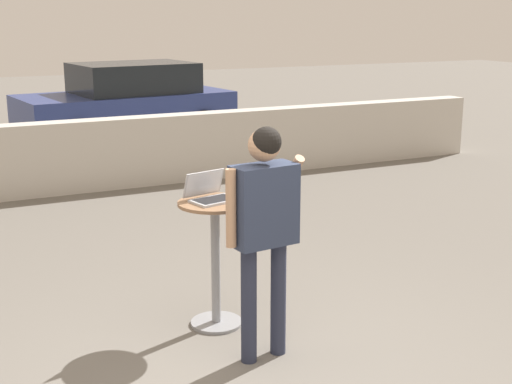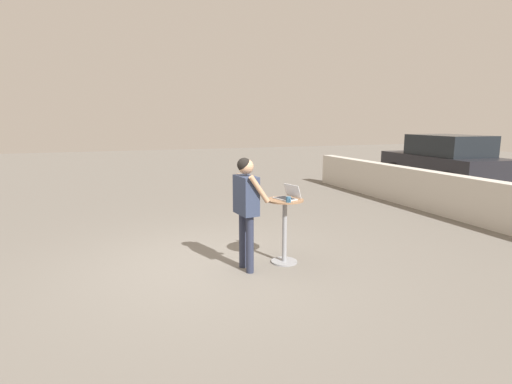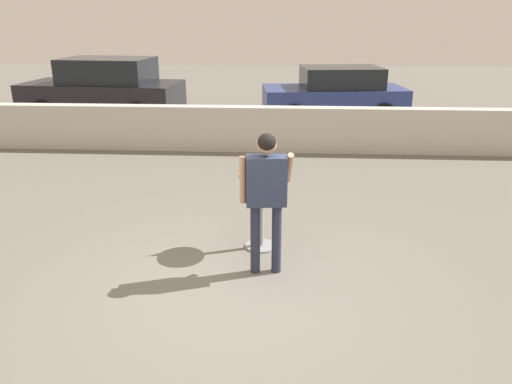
# 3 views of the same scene
# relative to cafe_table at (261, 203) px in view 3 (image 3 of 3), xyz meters

# --- Properties ---
(ground_plane) EXTENTS (50.00, 50.00, 0.00)m
(ground_plane) POSITION_rel_cafe_table_xyz_m (-0.22, -1.13, -0.61)
(ground_plane) COLOR slate
(pavement_kerb) EXTENTS (13.46, 0.35, 0.97)m
(pavement_kerb) POSITION_rel_cafe_table_xyz_m (-0.22, 4.80, -0.13)
(pavement_kerb) COLOR beige
(pavement_kerb) RESTS_ON ground_plane
(cafe_table) EXTENTS (0.56, 0.56, 1.00)m
(cafe_table) POSITION_rel_cafe_table_xyz_m (0.00, 0.00, 0.00)
(cafe_table) COLOR gray
(cafe_table) RESTS_ON ground_plane
(laptop) EXTENTS (0.40, 0.36, 0.21)m
(laptop) POSITION_rel_cafe_table_xyz_m (-0.01, 0.05, 0.43)
(laptop) COLOR #B7BABF
(laptop) RESTS_ON cafe_table
(coffee_mug) EXTENTS (0.10, 0.07, 0.08)m
(coffee_mug) POSITION_rel_cafe_table_xyz_m (0.22, -0.05, 0.43)
(coffee_mug) COLOR #336084
(coffee_mug) RESTS_ON cafe_table
(standing_person) EXTENTS (0.59, 0.40, 1.65)m
(standing_person) POSITION_rel_cafe_table_xyz_m (0.09, -0.65, 0.45)
(standing_person) COLOR #282D42
(standing_person) RESTS_ON ground_plane
(parked_car_near_street) EXTENTS (4.04, 2.23, 1.47)m
(parked_car_near_street) POSITION_rel_cafe_table_xyz_m (1.65, 8.25, 0.14)
(parked_car_near_street) COLOR navy
(parked_car_near_street) RESTS_ON ground_plane
(parked_car_further_down) EXTENTS (4.39, 2.28, 1.71)m
(parked_car_further_down) POSITION_rel_cafe_table_xyz_m (-4.76, 7.92, 0.25)
(parked_car_further_down) COLOR black
(parked_car_further_down) RESTS_ON ground_plane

